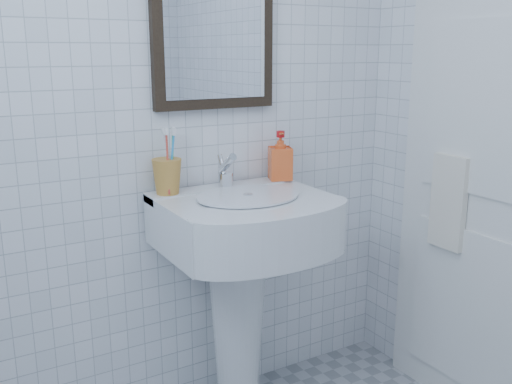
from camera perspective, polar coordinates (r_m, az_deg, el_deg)
wall_back at (r=2.16m, az=-10.47°, el=8.18°), size 2.20×0.02×2.50m
washbasin at (r=2.22m, az=-1.57°, el=-7.78°), size 0.62×0.45×0.95m
faucet at (r=2.21m, az=-3.05°, el=1.88°), size 0.06×0.13×0.14m
toothbrush_cup at (r=2.13m, az=-8.88°, el=1.55°), size 0.14×0.14×0.13m
soap_dispenser at (r=2.34m, az=2.45°, el=3.65°), size 0.12×0.12×0.20m
wall_mirror at (r=2.24m, az=-4.22°, el=16.26°), size 0.50×0.04×0.62m
bathroom_door at (r=2.32m, az=22.07°, el=1.53°), size 0.04×0.80×2.00m
towel_ring at (r=2.38m, az=19.33°, el=3.27°), size 0.01×0.18×0.18m
hand_towel at (r=2.40m, az=18.68°, el=-0.99°), size 0.03×0.16×0.38m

